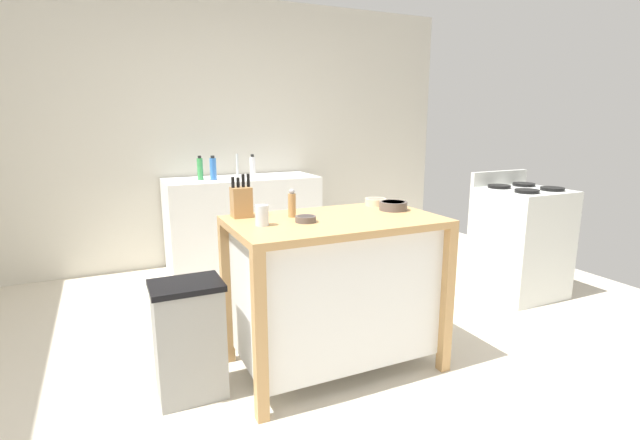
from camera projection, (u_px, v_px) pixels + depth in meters
ground_plane at (306, 380)px, 2.62m from camera, size 6.41×6.41×0.00m
wall_back at (203, 134)px, 4.62m from camera, size 5.41×0.10×2.60m
kitchen_island at (335, 285)px, 2.69m from camera, size 1.17×0.70×0.90m
knife_block at (241, 201)px, 2.61m from camera, size 0.11×0.09×0.24m
bowl_stoneware_deep at (393, 206)px, 2.83m from camera, size 0.17×0.17×0.05m
bowl_ceramic_small at (376, 202)px, 2.99m from camera, size 0.14×0.14×0.04m
bowl_ceramic_wide at (306, 219)px, 2.50m from camera, size 0.11×0.11×0.03m
drinking_cup at (262, 215)px, 2.41m from camera, size 0.07×0.07×0.11m
pepper_grinder at (292, 204)px, 2.62m from camera, size 0.04×0.04×0.16m
trash_bin at (189, 339)px, 2.43m from camera, size 0.36×0.28×0.63m
sink_counter at (243, 222)px, 4.60m from camera, size 1.45×0.60×0.89m
sink_faucet at (237, 165)px, 4.61m from camera, size 0.02×0.02×0.22m
bottle_dish_soap at (200, 169)px, 4.32m from camera, size 0.05×0.05×0.22m
bottle_spray_cleaner at (253, 167)px, 4.46m from camera, size 0.05×0.05×0.23m
bottle_hand_soap at (213, 169)px, 4.32m from camera, size 0.06×0.06×0.22m
stove at (520, 241)px, 3.86m from camera, size 0.60×0.60×1.01m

